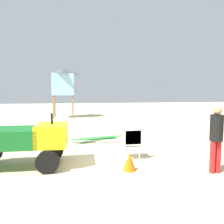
# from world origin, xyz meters

# --- Properties ---
(ground) EXTENTS (80.00, 80.00, 0.00)m
(ground) POSITION_xyz_m (0.00, 0.00, 0.00)
(ground) COLOR beige
(utility_cart) EXTENTS (2.61, 1.41, 1.50)m
(utility_cart) POSITION_xyz_m (-1.66, 0.54, 0.78)
(utility_cart) COLOR #146023
(utility_cart) RESTS_ON ground
(stacked_plastic_chairs) EXTENTS (0.48, 0.48, 1.02)m
(stacked_plastic_chairs) POSITION_xyz_m (1.52, 0.62, 0.60)
(stacked_plastic_chairs) COLOR white
(stacked_plastic_chairs) RESTS_ON ground
(surfboard_pile) EXTENTS (2.47, 0.67, 0.24)m
(surfboard_pile) POSITION_xyz_m (0.76, 3.13, 0.12)
(surfboard_pile) COLOR white
(surfboard_pile) RESTS_ON ground
(lifeguard_near_center) EXTENTS (0.32, 0.32, 1.74)m
(lifeguard_near_center) POSITION_xyz_m (3.31, -0.86, 1.01)
(lifeguard_near_center) COLOR red
(lifeguard_near_center) RESTS_ON ground
(lifeguard_tower) EXTENTS (1.98, 1.98, 4.17)m
(lifeguard_tower) POSITION_xyz_m (-0.93, 12.84, 3.05)
(lifeguard_tower) COLOR olive
(lifeguard_tower) RESTS_ON ground
(traffic_cone_far) EXTENTS (0.35, 0.35, 0.49)m
(traffic_cone_far) POSITION_xyz_m (1.18, -0.27, 0.25)
(traffic_cone_far) COLOR orange
(traffic_cone_far) RESTS_ON ground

